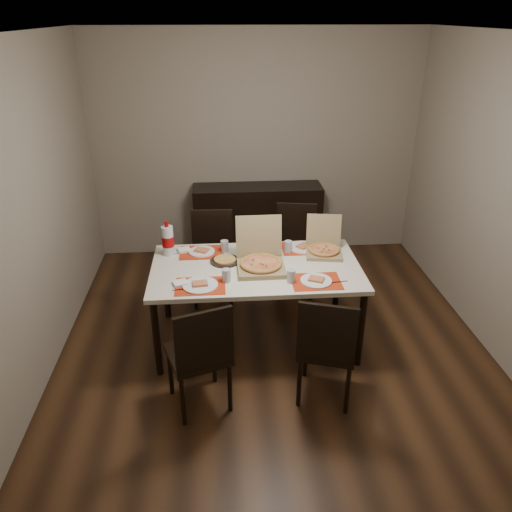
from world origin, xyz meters
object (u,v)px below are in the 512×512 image
(chair_far_right, at_px, (295,245))
(dip_bowl, at_px, (261,255))
(dining_table, at_px, (256,273))
(chair_far_left, at_px, (213,252))
(pizza_box_center, at_px, (261,261))
(soda_bottle, at_px, (168,240))
(sideboard, at_px, (257,222))
(chair_near_right, at_px, (327,346))
(chair_near_left, at_px, (200,353))

(chair_far_right, height_order, dip_bowl, chair_far_right)
(dining_table, relative_size, chair_far_left, 1.94)
(pizza_box_center, relative_size, soda_bottle, 1.38)
(sideboard, bearing_deg, dining_table, -95.03)
(chair_near_right, bearing_deg, pizza_box_center, 116.96)
(sideboard, height_order, dip_bowl, sideboard)
(chair_near_right, xyz_separation_m, pizza_box_center, (-0.42, 0.83, 0.30))
(chair_near_right, bearing_deg, sideboard, 96.81)
(chair_far_left, bearing_deg, soda_bottle, -127.25)
(chair_near_right, distance_m, chair_far_left, 1.86)
(dining_table, xyz_separation_m, pizza_box_center, (0.04, -0.02, 0.13))
(dining_table, bearing_deg, sideboard, 84.97)
(sideboard, distance_m, chair_near_left, 2.67)
(dining_table, relative_size, soda_bottle, 5.59)
(dining_table, bearing_deg, dip_bowl, 71.49)
(chair_near_left, relative_size, soda_bottle, 2.89)
(sideboard, distance_m, dining_table, 1.75)
(sideboard, distance_m, dip_bowl, 1.57)
(sideboard, xyz_separation_m, chair_far_left, (-0.53, -0.92, 0.06))
(chair_near_right, height_order, pizza_box_center, pizza_box_center)
(dining_table, bearing_deg, soda_bottle, 158.57)
(chair_far_right, bearing_deg, dining_table, -117.87)
(chair_near_right, bearing_deg, chair_near_left, -178.87)
(sideboard, distance_m, chair_far_right, 0.87)
(chair_far_right, xyz_separation_m, dip_bowl, (-0.43, -0.74, 0.25))
(dining_table, height_order, chair_near_right, chair_near_right)
(sideboard, relative_size, pizza_box_center, 3.36)
(sideboard, height_order, soda_bottle, soda_bottle)
(chair_far_left, xyz_separation_m, soda_bottle, (-0.38, -0.51, 0.37))
(soda_bottle, bearing_deg, chair_far_left, 52.75)
(chair_near_left, xyz_separation_m, chair_near_right, (0.93, 0.02, 0.00))
(dining_table, distance_m, chair_far_right, 1.06)
(dip_bowl, bearing_deg, sideboard, 86.73)
(dip_bowl, height_order, soda_bottle, soda_bottle)
(chair_near_left, bearing_deg, dip_bowl, 63.24)
(dip_bowl, bearing_deg, chair_near_left, -116.76)
(pizza_box_center, bearing_deg, dining_table, 151.59)
(sideboard, relative_size, chair_near_right, 1.61)
(pizza_box_center, distance_m, soda_bottle, 0.87)
(pizza_box_center, xyz_separation_m, soda_bottle, (-0.80, 0.32, 0.08))
(soda_bottle, bearing_deg, dip_bowl, -7.49)
(sideboard, bearing_deg, pizza_box_center, -93.75)
(chair_near_right, distance_m, chair_far_right, 1.78)
(dining_table, relative_size, chair_near_right, 1.94)
(dining_table, xyz_separation_m, chair_far_left, (-0.38, 0.81, -0.17))
(sideboard, relative_size, soda_bottle, 4.66)
(chair_far_right, bearing_deg, chair_near_right, -91.00)
(chair_near_left, height_order, pizza_box_center, pizza_box_center)
(chair_near_right, height_order, chair_far_right, same)
(dip_bowl, distance_m, soda_bottle, 0.85)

